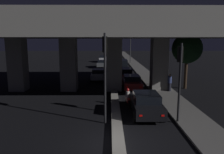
{
  "coord_description": "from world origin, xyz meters",
  "views": [
    {
      "loc": [
        -0.4,
        -10.23,
        5.16
      ],
      "look_at": [
        -0.18,
        15.38,
        0.85
      ],
      "focal_mm": 35.0,
      "sensor_mm": 36.0,
      "label": 1
    }
  ],
  "objects": [
    {
      "name": "street_lamp",
      "position": [
        3.95,
        39.45,
        5.12
      ],
      "size": [
        2.01,
        0.32,
        8.8
      ],
      "color": "#2D2D30",
      "rests_on": "ground_plane"
    },
    {
      "name": "sidewalk_right",
      "position": [
        4.97,
        28.0,
        0.06
      ],
      "size": [
        2.41,
        126.0,
        0.12
      ],
      "primitive_type": "cube",
      "color": "#5B5956",
      "rests_on": "ground_plane"
    },
    {
      "name": "traffic_light_right_of_median",
      "position": [
        3.86,
        2.96,
        3.41
      ],
      "size": [
        0.3,
        0.49,
        5.0
      ],
      "color": "black",
      "rests_on": "ground_plane"
    },
    {
      "name": "car_white_lead_oncoming",
      "position": [
        -1.93,
        18.28,
        0.73
      ],
      "size": [
        2.02,
        4.28,
        1.41
      ],
      "rotation": [
        0.0,
        0.0,
        -1.56
      ],
      "color": "silver",
      "rests_on": "ground_plane"
    },
    {
      "name": "car_white_third_oncoming",
      "position": [
        -2.12,
        42.37,
        0.79
      ],
      "size": [
        1.88,
        3.94,
        1.56
      ],
      "rotation": [
        0.0,
        0.0,
        -1.58
      ],
      "color": "silver",
      "rests_on": "ground_plane"
    },
    {
      "name": "car_black_fourth",
      "position": [
        1.68,
        26.0,
        1.01
      ],
      "size": [
        1.93,
        4.36,
        1.96
      ],
      "rotation": [
        0.0,
        0.0,
        1.56
      ],
      "color": "black",
      "rests_on": "ground_plane"
    },
    {
      "name": "pedestrian_on_sidewalk",
      "position": [
        5.56,
        11.15,
        0.98
      ],
      "size": [
        0.4,
        0.4,
        1.73
      ],
      "color": "black",
      "rests_on": "sidewalk_right"
    },
    {
      "name": "car_grey_second_oncoming",
      "position": [
        -1.96,
        31.54,
        0.75
      ],
      "size": [
        1.95,
        4.09,
        1.4
      ],
      "rotation": [
        0.0,
        0.0,
        -1.59
      ],
      "color": "#515459",
      "rests_on": "ground_plane"
    },
    {
      "name": "car_dark_red_third",
      "position": [
        1.74,
        18.5,
        0.78
      ],
      "size": [
        1.92,
        4.55,
        1.51
      ],
      "rotation": [
        0.0,
        0.0,
        1.55
      ],
      "color": "#591414",
      "rests_on": "ground_plane"
    },
    {
      "name": "motorcycle_red_filtering_near",
      "position": [
        0.99,
        6.56,
        0.61
      ],
      "size": [
        0.34,
        2.03,
        1.43
      ],
      "rotation": [
        0.0,
        0.0,
        1.63
      ],
      "color": "black",
      "rests_on": "ground_plane"
    },
    {
      "name": "car_dark_green_fifth",
      "position": [
        1.68,
        34.59,
        0.72
      ],
      "size": [
        2.08,
        4.25,
        1.38
      ],
      "rotation": [
        0.0,
        0.0,
        1.59
      ],
      "color": "black",
      "rests_on": "ground_plane"
    },
    {
      "name": "traffic_light_left_of_median",
      "position": [
        -0.72,
        2.95,
        3.8
      ],
      "size": [
        0.3,
        0.49,
        5.6
      ],
      "color": "black",
      "rests_on": "ground_plane"
    },
    {
      "name": "ground_plane",
      "position": [
        0.0,
        0.0,
        0.0
      ],
      "size": [
        200.0,
        200.0,
        0.0
      ],
      "primitive_type": "plane",
      "color": "black"
    },
    {
      "name": "car_black_lead",
      "position": [
        2.1,
        4.53,
        0.81
      ],
      "size": [
        2.06,
        4.74,
        1.57
      ],
      "rotation": [
        0.0,
        0.0,
        1.57
      ],
      "color": "black",
      "rests_on": "ground_plane"
    },
    {
      "name": "median_divider",
      "position": [
        0.0,
        35.0,
        0.12
      ],
      "size": [
        0.64,
        126.0,
        0.24
      ],
      "primitive_type": "cube",
      "color": "gray",
      "rests_on": "ground_plane"
    },
    {
      "name": "elevated_overpass",
      "position": [
        -0.17,
        12.17,
        6.22
      ],
      "size": [
        25.19,
        13.95,
        8.44
      ],
      "color": "gray",
      "rests_on": "ground_plane"
    },
    {
      "name": "car_dark_red_second",
      "position": [
        1.88,
        12.58,
        0.8
      ],
      "size": [
        2.02,
        4.55,
        1.54
      ],
      "rotation": [
        0.0,
        0.0,
        1.58
      ],
      "color": "#591414",
      "rests_on": "ground_plane"
    },
    {
      "name": "roadside_tree_kerbside_near",
      "position": [
        7.73,
        12.86,
        4.29
      ],
      "size": [
        3.16,
        3.16,
        5.9
      ],
      "color": "#2D2116",
      "rests_on": "ground_plane"
    }
  ]
}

